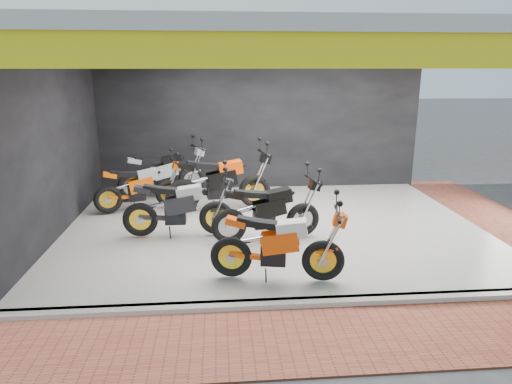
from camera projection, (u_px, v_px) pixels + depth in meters
ground at (288, 274)px, 7.12m from camera, size 80.00×80.00×0.00m
showroom_floor at (273, 228)px, 9.02m from camera, size 8.00×6.00×0.10m
showroom_ceiling at (275, 39)px, 8.09m from camera, size 8.40×6.40×0.20m
back_wall at (259, 123)px, 11.56m from camera, size 8.20×0.20×3.50m
left_wall at (49, 145)px, 8.24m from camera, size 0.20×6.20×3.50m
header_beam_front at (307, 51)px, 5.28m from camera, size 8.40×0.30×0.40m
header_beam_right at (488, 57)px, 8.49m from camera, size 0.30×6.40×0.40m
floor_kerb at (300, 304)px, 6.12m from camera, size 8.00×0.20×0.10m
paver_front at (311, 339)px, 5.38m from camera, size 9.00×1.40×0.03m
paver_right at (503, 223)px, 9.42m from camera, size 1.40×7.00×0.03m
moto_hero at (324, 241)px, 6.48m from camera, size 2.17×1.12×1.26m
moto_row_a at (216, 202)px, 8.31m from camera, size 2.13×0.80×1.30m
moto_row_b at (303, 203)px, 8.22m from camera, size 2.21×1.14×1.29m
moto_row_c at (255, 176)px, 9.94m from camera, size 2.51×1.24×1.47m
moto_row_d at (191, 166)px, 11.10m from camera, size 2.39×1.62×1.37m
moto_row_e at (168, 181)px, 10.03m from camera, size 2.13×1.34×1.22m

